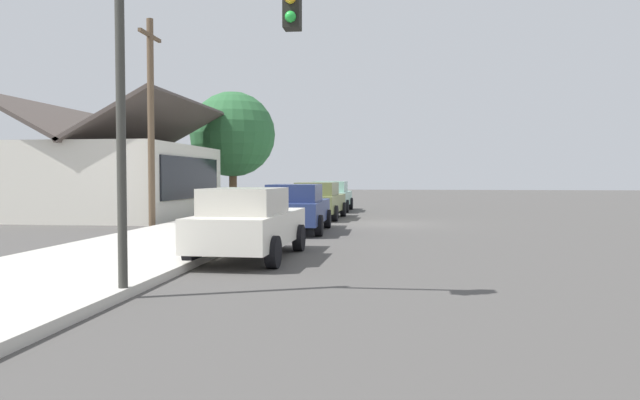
{
  "coord_description": "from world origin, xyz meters",
  "views": [
    {
      "loc": [
        -23.01,
        -0.42,
        1.84
      ],
      "look_at": [
        -0.89,
        2.26,
        0.95
      ],
      "focal_mm": 32.96,
      "sensor_mm": 36.0,
      "label": 1
    }
  ],
  "objects_px": {
    "utility_pole_wooden": "(151,119)",
    "car_ivory": "(249,223)",
    "traffic_light_main": "(189,64)",
    "car_navy": "(297,207)",
    "car_olive": "(318,200)",
    "car_seafoam": "(331,196)",
    "shade_tree": "(233,135)",
    "fire_hydrant_red": "(295,204)"
  },
  "relations": [
    {
      "from": "utility_pole_wooden",
      "to": "car_ivory",
      "type": "bearing_deg",
      "value": -144.16
    },
    {
      "from": "traffic_light_main",
      "to": "utility_pole_wooden",
      "type": "distance_m",
      "value": 13.27
    },
    {
      "from": "car_navy",
      "to": "utility_pole_wooden",
      "type": "relative_size",
      "value": 0.63
    },
    {
      "from": "car_olive",
      "to": "car_seafoam",
      "type": "xyz_separation_m",
      "value": [
        5.85,
        0.04,
        0.0
      ]
    },
    {
      "from": "car_navy",
      "to": "traffic_light_main",
      "type": "height_order",
      "value": "traffic_light_main"
    },
    {
      "from": "car_navy",
      "to": "traffic_light_main",
      "type": "distance_m",
      "value": 11.17
    },
    {
      "from": "car_ivory",
      "to": "utility_pole_wooden",
      "type": "height_order",
      "value": "utility_pole_wooden"
    },
    {
      "from": "car_seafoam",
      "to": "car_ivory",
      "type": "bearing_deg",
      "value": -179.53
    },
    {
      "from": "shade_tree",
      "to": "utility_pole_wooden",
      "type": "distance_m",
      "value": 12.06
    },
    {
      "from": "utility_pole_wooden",
      "to": "car_olive",
      "type": "bearing_deg",
      "value": -48.3
    },
    {
      "from": "car_navy",
      "to": "car_olive",
      "type": "height_order",
      "value": "same"
    },
    {
      "from": "traffic_light_main",
      "to": "fire_hydrant_red",
      "type": "relative_size",
      "value": 7.32
    },
    {
      "from": "car_olive",
      "to": "fire_hydrant_red",
      "type": "xyz_separation_m",
      "value": [
        2.64,
        1.49,
        -0.32
      ]
    },
    {
      "from": "shade_tree",
      "to": "utility_pole_wooden",
      "type": "relative_size",
      "value": 0.88
    },
    {
      "from": "utility_pole_wooden",
      "to": "fire_hydrant_red",
      "type": "distance_m",
      "value": 9.19
    },
    {
      "from": "car_navy",
      "to": "car_seafoam",
      "type": "bearing_deg",
      "value": -0.69
    },
    {
      "from": "shade_tree",
      "to": "traffic_light_main",
      "type": "bearing_deg",
      "value": -166.12
    },
    {
      "from": "shade_tree",
      "to": "fire_hydrant_red",
      "type": "distance_m",
      "value": 7.25
    },
    {
      "from": "car_olive",
      "to": "traffic_light_main",
      "type": "relative_size",
      "value": 0.92
    },
    {
      "from": "car_seafoam",
      "to": "fire_hydrant_red",
      "type": "relative_size",
      "value": 6.57
    },
    {
      "from": "car_navy",
      "to": "car_seafoam",
      "type": "height_order",
      "value": "same"
    },
    {
      "from": "car_ivory",
      "to": "car_olive",
      "type": "bearing_deg",
      "value": 1.72
    },
    {
      "from": "car_ivory",
      "to": "shade_tree",
      "type": "xyz_separation_m",
      "value": [
        19.62,
        5.75,
        3.41
      ]
    },
    {
      "from": "fire_hydrant_red",
      "to": "car_seafoam",
      "type": "bearing_deg",
      "value": -24.38
    },
    {
      "from": "car_ivory",
      "to": "car_navy",
      "type": "bearing_deg",
      "value": 1.46
    },
    {
      "from": "car_olive",
      "to": "utility_pole_wooden",
      "type": "height_order",
      "value": "utility_pole_wooden"
    },
    {
      "from": "fire_hydrant_red",
      "to": "utility_pole_wooden",
      "type": "bearing_deg",
      "value": 152.04
    },
    {
      "from": "car_ivory",
      "to": "utility_pole_wooden",
      "type": "distance_m",
      "value": 9.85
    },
    {
      "from": "shade_tree",
      "to": "car_navy",
      "type": "bearing_deg",
      "value": -156.32
    },
    {
      "from": "shade_tree",
      "to": "traffic_light_main",
      "type": "height_order",
      "value": "shade_tree"
    },
    {
      "from": "car_ivory",
      "to": "car_navy",
      "type": "xyz_separation_m",
      "value": [
        6.42,
        -0.04,
        0.0
      ]
    },
    {
      "from": "car_olive",
      "to": "shade_tree",
      "type": "height_order",
      "value": "shade_tree"
    },
    {
      "from": "utility_pole_wooden",
      "to": "fire_hydrant_red",
      "type": "xyz_separation_m",
      "value": [
        7.53,
        -4.0,
        -3.43
      ]
    },
    {
      "from": "utility_pole_wooden",
      "to": "fire_hydrant_red",
      "type": "bearing_deg",
      "value": -27.96
    },
    {
      "from": "car_navy",
      "to": "shade_tree",
      "type": "height_order",
      "value": "shade_tree"
    },
    {
      "from": "car_ivory",
      "to": "shade_tree",
      "type": "bearing_deg",
      "value": 18.14
    },
    {
      "from": "traffic_light_main",
      "to": "utility_pole_wooden",
      "type": "relative_size",
      "value": 0.69
    },
    {
      "from": "car_seafoam",
      "to": "traffic_light_main",
      "type": "xyz_separation_m",
      "value": [
        -22.73,
        -0.21,
        2.67
      ]
    },
    {
      "from": "car_ivory",
      "to": "traffic_light_main",
      "type": "xyz_separation_m",
      "value": [
        -4.42,
        -0.19,
        2.68
      ]
    },
    {
      "from": "traffic_light_main",
      "to": "fire_hydrant_red",
      "type": "xyz_separation_m",
      "value": [
        19.53,
        1.66,
        -2.99
      ]
    },
    {
      "from": "car_seafoam",
      "to": "shade_tree",
      "type": "xyz_separation_m",
      "value": [
        1.31,
        5.74,
        3.4
      ]
    },
    {
      "from": "fire_hydrant_red",
      "to": "car_olive",
      "type": "bearing_deg",
      "value": -150.58
    }
  ]
}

